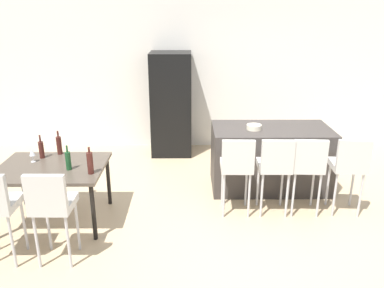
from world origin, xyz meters
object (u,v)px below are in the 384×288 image
Objects in this scene: bar_chair_far at (349,164)px; dining_chair_far at (51,203)px; kitchen_island at (270,158)px; refrigerator at (171,104)px; bar_chair_left at (237,164)px; bar_chair_middle at (275,164)px; fruit_bowl at (254,127)px; wine_bottle_corner at (68,160)px; wine_glass_middle at (32,152)px; wine_bottle_far at (41,149)px; wine_bottle_inner at (90,163)px; wine_bottle_left at (59,145)px; bar_chair_right at (307,164)px; dining_table at (52,171)px.

dining_chair_far is at bearing -163.53° from bar_chair_far.
refrigerator is (-1.52, 1.49, 0.46)m from kitchen_island.
bar_chair_middle is at bearing -0.00° from bar_chair_left.
bar_chair_middle and bar_chair_far have the same top height.
bar_chair_far is 5.02× the size of fruit_bowl.
wine_bottle_corner is 1.74× the size of wine_glass_middle.
wine_bottle_inner reaches higher than wine_bottle_far.
bar_chair_far is at bearing 0.01° from bar_chair_left.
wine_bottle_inner is at bearing -151.28° from fruit_bowl.
wine_bottle_left is 2.46m from refrigerator.
dining_chair_far is at bearing -153.14° from bar_chair_left.
bar_chair_right reaches higher than wine_bottle_corner.
bar_chair_right is at bearing -2.21° from wine_bottle_far.
wine_bottle_inner is (-3.15, -0.37, 0.18)m from bar_chair_far.
bar_chair_right is at bearing -51.95° from refrigerator.
wine_bottle_inner reaches higher than bar_chair_left.
wine_bottle_far is at bearing -125.54° from refrigerator.
refrigerator is at bearing 135.35° from bar_chair_far.
bar_chair_far is 0.57× the size of refrigerator.
wine_bottle_corner is 2.56m from fruit_bowl.
wine_glass_middle is (-3.03, -0.01, 0.17)m from bar_chair_middle.
fruit_bowl is at bearing 101.80° from bar_chair_middle.
wine_glass_middle is 0.09× the size of refrigerator.
wine_bottle_left is at bearing 103.69° from dining_chair_far.
bar_chair_far reaches higher than kitchen_island.
dining_chair_far is 6.03× the size of wine_glass_middle.
bar_chair_middle reaches higher than wine_bottle_corner.
wine_glass_middle is at bearing 119.12° from dining_chair_far.
wine_bottle_inner is 2.35m from fruit_bowl.
wine_glass_middle is at bearing -115.84° from wine_bottle_far.
fruit_bowl is at bearing 145.35° from bar_chair_far.
wine_bottle_corner is at bearing -113.26° from refrigerator.
dining_table is 7.36× the size of wine_glass_middle.
kitchen_island is at bearing -44.46° from refrigerator.
dining_table is at bearing -54.06° from wine_bottle_far.
dining_chair_far is 0.77m from wine_bottle_corner.
dining_table is 4.07× the size of wine_bottle_left.
wine_glass_middle is at bearing -179.92° from bar_chair_far.
wine_bottle_far is 0.94× the size of wine_bottle_inner.
bar_chair_right is (0.89, 0.00, 0.00)m from bar_chair_left.
dining_chair_far is at bearing -87.14° from wine_bottle_corner.
wine_glass_middle is at bearing -125.02° from refrigerator.
bar_chair_left is 0.86m from fruit_bowl.
bar_chair_right is 3.44m from wine_glass_middle.
wine_bottle_inner is (-2.22, -0.37, 0.18)m from bar_chair_middle.
bar_chair_far is at bearing -44.65° from refrigerator.
dining_table is 3.96× the size of wine_bottle_inner.
kitchen_island is 3.04m from dining_table.
kitchen_island is at bearing 13.75° from fruit_bowl.
bar_chair_right is 3.20m from wine_bottle_left.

